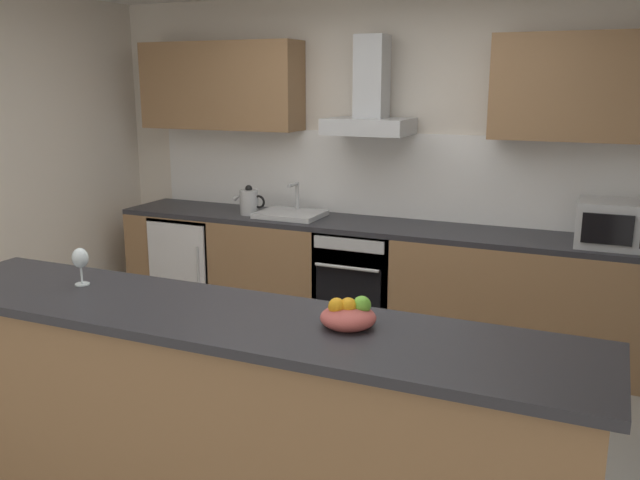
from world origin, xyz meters
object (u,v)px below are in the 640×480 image
at_px(fruit_bowl, 348,315).
at_px(oven, 362,279).
at_px(wine_glass, 80,259).
at_px(kettle, 249,202).
at_px(range_hood, 370,103).
at_px(microwave, 618,224).
at_px(sink, 291,213).
at_px(refrigerator, 196,263).

bearing_deg(fruit_bowl, oven, 108.91).
xyz_separation_m(oven, wine_glass, (-0.54, -2.35, 0.68)).
distance_m(kettle, range_hood, 1.25).
height_order(oven, fruit_bowl, fruit_bowl).
relative_size(microwave, sink, 1.00).
height_order(oven, microwave, microwave).
xyz_separation_m(kettle, fruit_bowl, (1.77, -2.32, 0.05)).
xyz_separation_m(sink, range_hood, (0.61, 0.12, 0.86)).
bearing_deg(range_hood, sink, -168.99).
relative_size(sink, wine_glass, 2.81).
distance_m(refrigerator, range_hood, 2.04).
height_order(refrigerator, range_hood, range_hood).
bearing_deg(kettle, range_hood, 9.67).
height_order(microwave, range_hood, range_hood).
relative_size(microwave, fruit_bowl, 2.27).
relative_size(oven, wine_glass, 4.50).
height_order(sink, fruit_bowl, sink).
bearing_deg(sink, refrigerator, -179.13).
bearing_deg(fruit_bowl, microwave, 67.77).
distance_m(range_hood, wine_glass, 2.62).
bearing_deg(kettle, oven, 2.01).
distance_m(microwave, range_hood, 1.91).
distance_m(refrigerator, fruit_bowl, 3.37).
bearing_deg(oven, range_hood, 90.00).
bearing_deg(wine_glass, microwave, 45.31).
bearing_deg(oven, microwave, -0.91).
bearing_deg(range_hood, oven, -90.00).
bearing_deg(wine_glass, fruit_bowl, -0.24).
bearing_deg(oven, wine_glass, -102.92).
bearing_deg(range_hood, kettle, -170.33).
distance_m(refrigerator, sink, 1.03).
relative_size(oven, microwave, 1.60).
distance_m(oven, sink, 0.77).
bearing_deg(fruit_bowl, sink, 120.89).
height_order(sink, kettle, sink).
height_order(refrigerator, microwave, microwave).
bearing_deg(microwave, sink, 179.06).
distance_m(refrigerator, wine_glass, 2.64).
bearing_deg(microwave, wine_glass, -134.69).
relative_size(oven, refrigerator, 0.94).
bearing_deg(refrigerator, sink, 0.87).
xyz_separation_m(refrigerator, range_hood, (1.51, 0.13, 1.36)).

